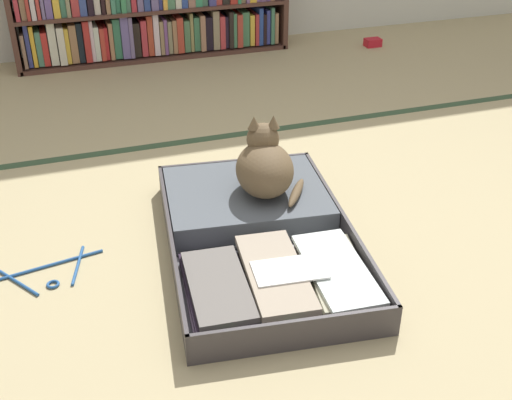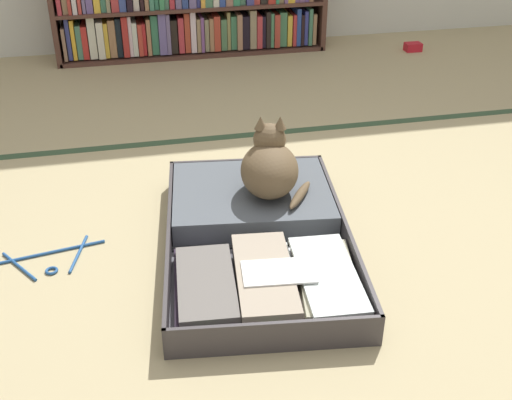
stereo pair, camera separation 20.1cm
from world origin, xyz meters
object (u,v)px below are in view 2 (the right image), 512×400
(open_suitcase, at_px, (257,231))
(clothes_hanger, at_px, (49,259))
(black_cat, at_px, (270,166))
(small_red_pouch, at_px, (413,47))

(open_suitcase, xyz_separation_m, clothes_hanger, (-0.69, 0.04, -0.04))
(black_cat, relative_size, small_red_pouch, 3.14)
(black_cat, distance_m, small_red_pouch, 2.17)
(black_cat, xyz_separation_m, clothes_hanger, (-0.77, -0.12, -0.20))
(black_cat, xyz_separation_m, small_red_pouch, (1.32, 1.71, -0.18))
(black_cat, distance_m, clothes_hanger, 0.80)
(small_red_pouch, bearing_deg, open_suitcase, -126.92)
(open_suitcase, distance_m, black_cat, 0.24)
(black_cat, height_order, small_red_pouch, black_cat)
(open_suitcase, relative_size, small_red_pouch, 10.32)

